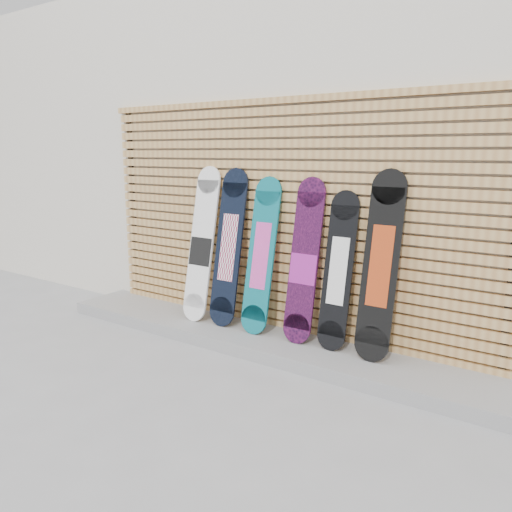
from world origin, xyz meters
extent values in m
plane|color=gray|center=(0.00, 0.00, 0.00)|extent=(80.00, 80.00, 0.00)
cube|color=beige|center=(0.50, 3.50, 1.80)|extent=(12.00, 5.00, 3.60)
cube|color=gray|center=(-0.15, 0.68, 0.06)|extent=(4.60, 0.70, 0.12)
cube|color=#B6864B|center=(-0.15, 0.97, 0.14)|extent=(4.20, 0.05, 0.08)
cube|color=#B6864B|center=(-0.15, 0.97, 0.23)|extent=(4.20, 0.05, 0.08)
cube|color=#B6864B|center=(-0.15, 0.97, 0.33)|extent=(4.20, 0.05, 0.07)
cube|color=#B6864B|center=(-0.15, 0.97, 0.43)|extent=(4.20, 0.05, 0.07)
cube|color=#B6864B|center=(-0.15, 0.97, 0.53)|extent=(4.20, 0.05, 0.07)
cube|color=#B6864B|center=(-0.15, 0.97, 0.62)|extent=(4.20, 0.05, 0.07)
cube|color=#B6864B|center=(-0.15, 0.97, 0.72)|extent=(4.20, 0.05, 0.07)
cube|color=#B6864B|center=(-0.15, 0.97, 0.82)|extent=(4.20, 0.05, 0.07)
cube|color=#B6864B|center=(-0.15, 0.97, 0.91)|extent=(4.20, 0.05, 0.07)
cube|color=#B6864B|center=(-0.15, 0.97, 1.01)|extent=(4.20, 0.05, 0.08)
cube|color=#B6864B|center=(-0.15, 0.97, 1.11)|extent=(4.20, 0.05, 0.08)
cube|color=#B6864B|center=(-0.15, 0.97, 1.20)|extent=(4.20, 0.05, 0.08)
cube|color=#B6864B|center=(-0.15, 0.97, 1.30)|extent=(4.20, 0.05, 0.08)
cube|color=#B6864B|center=(-0.15, 0.97, 1.40)|extent=(4.20, 0.05, 0.08)
cube|color=#B6864B|center=(-0.15, 0.97, 1.50)|extent=(4.20, 0.05, 0.08)
cube|color=#B6864B|center=(-0.15, 0.97, 1.59)|extent=(4.20, 0.05, 0.08)
cube|color=#B6864B|center=(-0.15, 0.97, 1.69)|extent=(4.20, 0.05, 0.08)
cube|color=#B6864B|center=(-0.15, 0.97, 1.79)|extent=(4.20, 0.05, 0.08)
cube|color=#B6864B|center=(-0.15, 0.97, 1.88)|extent=(4.20, 0.05, 0.08)
cube|color=#B6864B|center=(-0.15, 0.97, 1.98)|extent=(4.20, 0.05, 0.08)
cube|color=#B6864B|center=(-0.15, 0.97, 2.08)|extent=(4.20, 0.05, 0.08)
cube|color=#B6864B|center=(-0.15, 0.97, 2.17)|extent=(4.20, 0.05, 0.08)
cube|color=black|center=(-2.17, 0.99, 1.12)|extent=(0.06, 0.04, 2.23)
cube|color=#B6864B|center=(-0.15, 0.97, 2.26)|extent=(4.26, 0.07, 0.06)
cube|color=white|center=(-0.94, 0.77, 0.89)|extent=(0.28, 0.30, 1.27)
cylinder|color=white|center=(-0.94, 0.63, 0.26)|extent=(0.28, 0.08, 0.28)
cylinder|color=white|center=(-0.94, 0.90, 1.53)|extent=(0.28, 0.08, 0.28)
cube|color=black|center=(-0.94, 0.75, 0.82)|extent=(0.27, 0.09, 0.28)
cube|color=black|center=(-0.61, 0.78, 0.89)|extent=(0.29, 0.27, 1.25)
cylinder|color=black|center=(-0.61, 0.66, 0.26)|extent=(0.29, 0.08, 0.29)
cylinder|color=black|center=(-0.61, 0.91, 1.51)|extent=(0.29, 0.08, 0.29)
cube|color=white|center=(-0.61, 0.78, 0.89)|extent=(0.18, 0.15, 0.65)
cube|color=#0B6470|center=(-0.23, 0.78, 0.85)|extent=(0.28, 0.27, 1.20)
cylinder|color=#0B6470|center=(-0.23, 0.66, 0.26)|extent=(0.28, 0.08, 0.28)
cylinder|color=#0B6470|center=(-0.23, 0.91, 1.45)|extent=(0.28, 0.08, 0.28)
cube|color=#EF54BA|center=(-0.23, 0.78, 0.85)|extent=(0.17, 0.15, 0.62)
cube|color=black|center=(0.23, 0.79, 0.86)|extent=(0.27, 0.25, 1.21)
cylinder|color=black|center=(0.23, 0.68, 0.25)|extent=(0.27, 0.07, 0.27)
cylinder|color=black|center=(0.23, 0.91, 1.46)|extent=(0.27, 0.07, 0.27)
cube|color=#A42094|center=(0.23, 0.78, 0.78)|extent=(0.26, 0.08, 0.27)
cube|color=black|center=(0.56, 0.81, 0.80)|extent=(0.26, 0.23, 1.12)
cylinder|color=black|center=(0.56, 0.71, 0.25)|extent=(0.26, 0.07, 0.26)
cylinder|color=black|center=(0.56, 0.91, 1.36)|extent=(0.26, 0.07, 0.26)
cube|color=white|center=(0.56, 0.81, 0.80)|extent=(0.16, 0.13, 0.58)
cube|color=black|center=(0.93, 0.79, 0.90)|extent=(0.30, 0.25, 1.27)
cylinder|color=black|center=(0.93, 0.68, 0.27)|extent=(0.30, 0.07, 0.29)
cylinder|color=black|center=(0.93, 0.91, 1.53)|extent=(0.30, 0.07, 0.29)
cube|color=#9C2D0E|center=(0.93, 0.79, 0.90)|extent=(0.18, 0.14, 0.66)
camera|label=1|loc=(2.31, -3.04, 1.81)|focal=35.00mm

